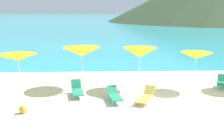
{
  "coord_description": "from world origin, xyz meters",
  "views": [
    {
      "loc": [
        -3.75,
        -10.86,
        4.25
      ],
      "look_at": [
        -3.28,
        2.8,
        1.2
      ],
      "focal_mm": 42.22,
      "sensor_mm": 36.0,
      "label": 1
    }
  ],
  "objects_px": {
    "lounge_chair_3": "(114,95)",
    "lounge_chair_8": "(146,96)",
    "umbrella_3": "(140,52)",
    "umbrella_1": "(18,58)",
    "beach_ball": "(23,109)",
    "umbrella_4": "(196,56)",
    "umbrella_2": "(82,52)",
    "lounge_chair_7": "(223,82)",
    "lounge_chair_0": "(77,90)"
  },
  "relations": [
    {
      "from": "umbrella_3",
      "to": "lounge_chair_8",
      "type": "distance_m",
      "value": 2.93
    },
    {
      "from": "lounge_chair_7",
      "to": "beach_ball",
      "type": "bearing_deg",
      "value": -137.48
    },
    {
      "from": "lounge_chair_0",
      "to": "lounge_chair_3",
      "type": "bearing_deg",
      "value": -36.86
    },
    {
      "from": "umbrella_1",
      "to": "lounge_chair_8",
      "type": "bearing_deg",
      "value": -12.84
    },
    {
      "from": "umbrella_3",
      "to": "lounge_chair_8",
      "type": "relative_size",
      "value": 1.32
    },
    {
      "from": "umbrella_4",
      "to": "lounge_chair_7",
      "type": "xyz_separation_m",
      "value": [
        1.69,
        0.17,
        -1.57
      ]
    },
    {
      "from": "umbrella_2",
      "to": "lounge_chair_0",
      "type": "bearing_deg",
      "value": -95.91
    },
    {
      "from": "lounge_chair_0",
      "to": "beach_ball",
      "type": "height_order",
      "value": "lounge_chair_0"
    },
    {
      "from": "umbrella_2",
      "to": "beach_ball",
      "type": "distance_m",
      "value": 4.9
    },
    {
      "from": "umbrella_2",
      "to": "lounge_chair_7",
      "type": "distance_m",
      "value": 8.17
    },
    {
      "from": "lounge_chair_7",
      "to": "lounge_chair_8",
      "type": "bearing_deg",
      "value": -131.88
    },
    {
      "from": "umbrella_4",
      "to": "beach_ball",
      "type": "relative_size",
      "value": 6.15
    },
    {
      "from": "umbrella_3",
      "to": "lounge_chair_3",
      "type": "bearing_deg",
      "value": -124.26
    },
    {
      "from": "umbrella_1",
      "to": "beach_ball",
      "type": "distance_m",
      "value": 3.44
    },
    {
      "from": "lounge_chair_3",
      "to": "umbrella_2",
      "type": "bearing_deg",
      "value": 114.79
    },
    {
      "from": "umbrella_4",
      "to": "lounge_chair_7",
      "type": "distance_m",
      "value": 2.31
    },
    {
      "from": "umbrella_4",
      "to": "beach_ball",
      "type": "xyz_separation_m",
      "value": [
        -8.52,
        -3.32,
        -1.72
      ]
    },
    {
      "from": "lounge_chair_3",
      "to": "lounge_chair_8",
      "type": "relative_size",
      "value": 0.94
    },
    {
      "from": "umbrella_4",
      "to": "beach_ball",
      "type": "distance_m",
      "value": 9.3
    },
    {
      "from": "umbrella_2",
      "to": "beach_ball",
      "type": "bearing_deg",
      "value": -119.59
    },
    {
      "from": "lounge_chair_7",
      "to": "beach_ball",
      "type": "xyz_separation_m",
      "value": [
        -10.21,
        -3.49,
        -0.15
      ]
    },
    {
      "from": "umbrella_2",
      "to": "umbrella_3",
      "type": "bearing_deg",
      "value": -4.7
    },
    {
      "from": "umbrella_2",
      "to": "lounge_chair_8",
      "type": "xyz_separation_m",
      "value": [
        3.25,
        -2.6,
        -1.8
      ]
    },
    {
      "from": "umbrella_1",
      "to": "umbrella_3",
      "type": "relative_size",
      "value": 0.92
    },
    {
      "from": "lounge_chair_3",
      "to": "umbrella_4",
      "type": "bearing_deg",
      "value": 11.92
    },
    {
      "from": "lounge_chair_8",
      "to": "umbrella_2",
      "type": "bearing_deg",
      "value": 167.88
    },
    {
      "from": "umbrella_3",
      "to": "lounge_chair_7",
      "type": "relative_size",
      "value": 1.54
    },
    {
      "from": "umbrella_2",
      "to": "umbrella_4",
      "type": "relative_size",
      "value": 1.13
    },
    {
      "from": "umbrella_1",
      "to": "beach_ball",
      "type": "xyz_separation_m",
      "value": [
        0.94,
        -2.8,
        -1.76
      ]
    },
    {
      "from": "lounge_chair_7",
      "to": "lounge_chair_0",
      "type": "bearing_deg",
      "value": -148.62
    },
    {
      "from": "umbrella_2",
      "to": "beach_ball",
      "type": "relative_size",
      "value": 6.92
    },
    {
      "from": "umbrella_4",
      "to": "lounge_chair_3",
      "type": "height_order",
      "value": "umbrella_4"
    },
    {
      "from": "lounge_chair_3",
      "to": "lounge_chair_8",
      "type": "height_order",
      "value": "lounge_chair_8"
    },
    {
      "from": "umbrella_4",
      "to": "umbrella_2",
      "type": "bearing_deg",
      "value": 174.44
    },
    {
      "from": "umbrella_3",
      "to": "beach_ball",
      "type": "height_order",
      "value": "umbrella_3"
    },
    {
      "from": "lounge_chair_0",
      "to": "lounge_chair_7",
      "type": "xyz_separation_m",
      "value": [
        8.13,
        1.1,
        0.02
      ]
    },
    {
      "from": "umbrella_2",
      "to": "beach_ball",
      "type": "height_order",
      "value": "umbrella_2"
    },
    {
      "from": "lounge_chair_7",
      "to": "lounge_chair_8",
      "type": "xyz_separation_m",
      "value": [
        -4.72,
        -2.15,
        -0.07
      ]
    },
    {
      "from": "umbrella_1",
      "to": "umbrella_3",
      "type": "bearing_deg",
      "value": 7.7
    },
    {
      "from": "lounge_chair_0",
      "to": "lounge_chair_3",
      "type": "xyz_separation_m",
      "value": [
        1.89,
        -0.91,
        -0.0
      ]
    },
    {
      "from": "lounge_chair_0",
      "to": "lounge_chair_7",
      "type": "relative_size",
      "value": 1.05
    },
    {
      "from": "lounge_chair_0",
      "to": "umbrella_3",
      "type": "bearing_deg",
      "value": 9.79
    },
    {
      "from": "umbrella_3",
      "to": "umbrella_4",
      "type": "bearing_deg",
      "value": -6.47
    },
    {
      "from": "lounge_chair_0",
      "to": "umbrella_1",
      "type": "bearing_deg",
      "value": 161.09
    },
    {
      "from": "umbrella_4",
      "to": "umbrella_3",
      "type": "bearing_deg",
      "value": 173.53
    },
    {
      "from": "umbrella_2",
      "to": "umbrella_4",
      "type": "height_order",
      "value": "umbrella_2"
    },
    {
      "from": "umbrella_2",
      "to": "umbrella_4",
      "type": "xyz_separation_m",
      "value": [
        6.28,
        -0.61,
        -0.16
      ]
    },
    {
      "from": "umbrella_2",
      "to": "umbrella_4",
      "type": "bearing_deg",
      "value": -5.56
    },
    {
      "from": "lounge_chair_8",
      "to": "umbrella_4",
      "type": "bearing_deg",
      "value": 59.67
    },
    {
      "from": "umbrella_1",
      "to": "lounge_chair_7",
      "type": "xyz_separation_m",
      "value": [
        11.15,
        0.68,
        -1.61
      ]
    }
  ]
}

